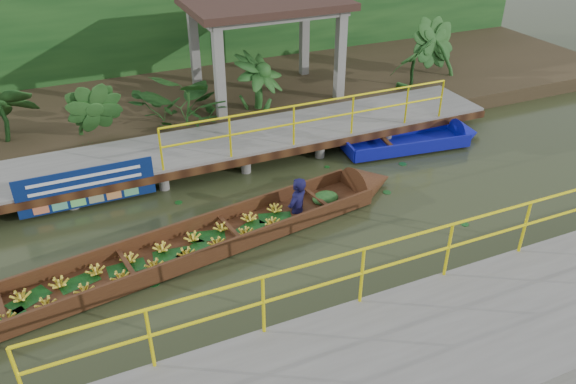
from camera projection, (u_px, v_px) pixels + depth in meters
name	position (u px, v px, depth m)	size (l,w,h in m)	color
ground	(246.00, 241.00, 11.17)	(80.00, 80.00, 0.00)	#2C341A
land_strip	(160.00, 102.00, 16.95)	(30.00, 8.00, 0.45)	#352A1A
far_dock	(197.00, 149.00, 13.63)	(16.00, 2.06, 1.66)	slate
near_dock	(410.00, 365.00, 8.07)	(18.00, 2.40, 1.73)	slate
pavilion	(265.00, 14.00, 15.72)	(4.40, 3.00, 3.00)	slate
foliage_backdrop	(136.00, 23.00, 18.00)	(30.00, 0.80, 4.00)	#133D16
vendor_boat	(192.00, 243.00, 10.78)	(10.51, 2.67, 2.03)	#371B0F
moored_blue_boat	(436.00, 139.00, 14.88)	(3.91, 1.42, 0.91)	#0E129B
blue_banner	(87.00, 187.00, 11.91)	(2.85, 0.04, 0.89)	navy
tropical_plants	(249.00, 84.00, 15.43)	(14.24, 1.24, 1.55)	#133D16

